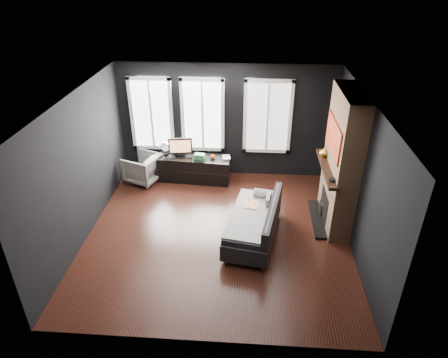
# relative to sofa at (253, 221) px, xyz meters

# --- Properties ---
(floor) EXTENTS (5.00, 5.00, 0.00)m
(floor) POSITION_rel_sofa_xyz_m (-0.68, 0.09, -0.39)
(floor) COLOR black
(floor) RESTS_ON ground
(ceiling) EXTENTS (5.00, 5.00, 0.00)m
(ceiling) POSITION_rel_sofa_xyz_m (-0.68, 0.09, 2.31)
(ceiling) COLOR white
(ceiling) RESTS_ON ground
(wall_back) EXTENTS (5.00, 0.02, 2.70)m
(wall_back) POSITION_rel_sofa_xyz_m (-0.68, 2.59, 0.96)
(wall_back) COLOR black
(wall_back) RESTS_ON ground
(wall_left) EXTENTS (0.02, 5.00, 2.70)m
(wall_left) POSITION_rel_sofa_xyz_m (-3.18, 0.09, 0.96)
(wall_left) COLOR black
(wall_left) RESTS_ON ground
(wall_right) EXTENTS (0.02, 5.00, 2.70)m
(wall_right) POSITION_rel_sofa_xyz_m (1.82, 0.09, 0.96)
(wall_right) COLOR black
(wall_right) RESTS_ON ground
(windows) EXTENTS (4.00, 0.16, 1.76)m
(windows) POSITION_rel_sofa_xyz_m (-1.13, 2.55, 1.99)
(windows) COLOR white
(windows) RESTS_ON wall_back
(fireplace) EXTENTS (0.70, 1.62, 2.70)m
(fireplace) POSITION_rel_sofa_xyz_m (1.62, 0.69, 0.96)
(fireplace) COLOR #93724C
(fireplace) RESTS_ON floor
(sofa) EXTENTS (1.23, 1.97, 0.79)m
(sofa) POSITION_rel_sofa_xyz_m (0.00, 0.00, 0.00)
(sofa) COLOR black
(sofa) RESTS_ON floor
(stripe_pillow) EXTENTS (0.11, 0.31, 0.31)m
(stripe_pillow) POSITION_rel_sofa_xyz_m (0.27, 0.36, 0.17)
(stripe_pillow) COLOR gray
(stripe_pillow) RESTS_ON sofa
(armchair) EXTENTS (0.89, 0.92, 0.74)m
(armchair) POSITION_rel_sofa_xyz_m (-2.63, 2.04, -0.02)
(armchair) COLOR silver
(armchair) RESTS_ON floor
(media_console) EXTENTS (1.78, 0.68, 0.60)m
(media_console) POSITION_rel_sofa_xyz_m (-1.43, 2.19, -0.09)
(media_console) COLOR black
(media_console) RESTS_ON floor
(monitor) EXTENTS (0.58, 0.21, 0.50)m
(monitor) POSITION_rel_sofa_xyz_m (-1.73, 2.24, 0.46)
(monitor) COLOR black
(monitor) RESTS_ON media_console
(desk_fan) EXTENTS (0.30, 0.30, 0.33)m
(desk_fan) POSITION_rel_sofa_xyz_m (-2.10, 2.27, 0.37)
(desk_fan) COLOR gray
(desk_fan) RESTS_ON media_console
(mug) EXTENTS (0.13, 0.11, 0.11)m
(mug) POSITION_rel_sofa_xyz_m (-0.97, 2.13, 0.26)
(mug) COLOR #E2571C
(mug) RESTS_ON media_console
(book) EXTENTS (0.18, 0.05, 0.25)m
(book) POSITION_rel_sofa_xyz_m (-0.75, 2.21, 0.33)
(book) COLOR tan
(book) RESTS_ON media_console
(storage_box) EXTENTS (0.26, 0.19, 0.13)m
(storage_box) POSITION_rel_sofa_xyz_m (-1.26, 2.09, 0.27)
(storage_box) COLOR #347C43
(storage_box) RESTS_ON media_console
(mantel_vase) EXTENTS (0.24, 0.25, 0.19)m
(mantel_vase) POSITION_rel_sofa_xyz_m (1.37, 1.14, 0.93)
(mantel_vase) COLOR gold
(mantel_vase) RESTS_ON fireplace
(mantel_clock) EXTENTS (0.13, 0.13, 0.04)m
(mantel_clock) POSITION_rel_sofa_xyz_m (1.37, 0.14, 0.86)
(mantel_clock) COLOR black
(mantel_clock) RESTS_ON fireplace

